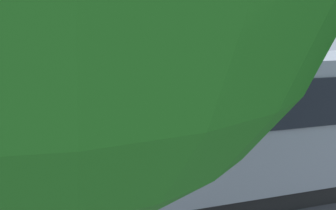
{
  "coord_description": "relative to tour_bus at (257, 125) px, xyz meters",
  "views": [
    {
      "loc": [
        4.47,
        11.95,
        3.93
      ],
      "look_at": [
        0.3,
        -0.28,
        1.1
      ],
      "focal_mm": 38.69,
      "sensor_mm": 36.0,
      "label": 1
    }
  ],
  "objects": [
    {
      "name": "spectator_centre",
      "position": [
        -0.33,
        -2.98,
        -0.57
      ],
      "size": [
        0.58,
        0.33,
        1.79
      ],
      "color": "black",
      "rests_on": "ground_plane"
    },
    {
      "name": "stunt_motorcycle",
      "position": [
        2.15,
        -7.73,
        -0.66
      ],
      "size": [
        1.93,
        1.04,
        1.64
      ],
      "color": "black",
      "rests_on": "ground_plane"
    },
    {
      "name": "parked_motorcycle_silver",
      "position": [
        -1.23,
        -2.01,
        -1.16
      ],
      "size": [
        2.03,
        0.7,
        0.99
      ],
      "color": "black",
      "rests_on": "ground_plane"
    },
    {
      "name": "tour_bus",
      "position": [
        0.0,
        0.0,
        0.0
      ],
      "size": [
        10.33,
        2.78,
        3.25
      ],
      "color": "#8C939E",
      "rests_on": "ground_plane"
    },
    {
      "name": "spectator_right",
      "position": [
        0.7,
        -2.87,
        -0.66
      ],
      "size": [
        0.57,
        0.34,
        1.66
      ],
      "color": "black",
      "rests_on": "ground_plane"
    },
    {
      "name": "spectator_left",
      "position": [
        -1.51,
        -3.23,
        -0.65
      ],
      "size": [
        0.57,
        0.33,
        1.68
      ],
      "color": "black",
      "rests_on": "ground_plane"
    },
    {
      "name": "spectator_far_right",
      "position": [
        1.56,
        -3.24,
        -0.66
      ],
      "size": [
        0.58,
        0.37,
        1.67
      ],
      "color": "black",
      "rests_on": "ground_plane"
    },
    {
      "name": "bay_line_a",
      "position": [
        -2.01,
        -5.23,
        -1.64
      ],
      "size": [
        0.16,
        3.75,
        0.01
      ],
      "color": "white",
      "rests_on": "ground_plane"
    },
    {
      "name": "ground_plane",
      "position": [
        0.16,
        -4.85,
        -1.65
      ],
      "size": [
        80.0,
        80.0,
        0.0
      ],
      "primitive_type": "plane",
      "color": "#424247"
    },
    {
      "name": "spectator_far_left",
      "position": [
        -2.61,
        -3.11,
        -0.64
      ],
      "size": [
        0.58,
        0.36,
        1.7
      ],
      "color": "black",
      "rests_on": "ground_plane"
    },
    {
      "name": "bay_line_c",
      "position": [
        3.28,
        -5.23,
        -1.64
      ],
      "size": [
        0.17,
        3.79,
        0.01
      ],
      "color": "white",
      "rests_on": "ground_plane"
    },
    {
      "name": "bay_line_b",
      "position": [
        0.63,
        -5.23,
        -1.64
      ],
      "size": [
        0.18,
        4.41,
        0.01
      ],
      "color": "white",
      "rests_on": "ground_plane"
    }
  ]
}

